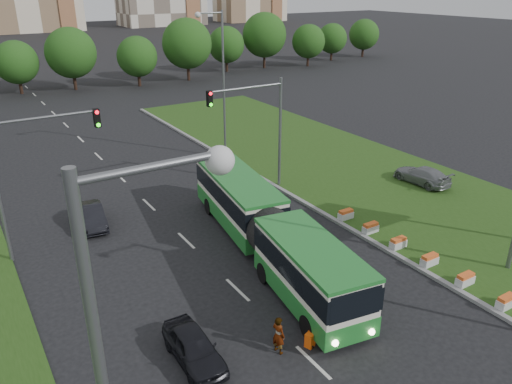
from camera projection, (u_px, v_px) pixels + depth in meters
ground at (287, 272)px, 26.11m from camera, size 360.00×360.00×0.00m
grass_median at (364, 176)px, 38.69m from camera, size 14.00×60.00×0.15m
median_kerb at (291, 195)px, 35.27m from camera, size 0.30×60.00×0.18m
lane_markings at (113, 170)px, 40.21m from camera, size 0.20×100.00×0.01m
flower_planters at (413, 251)px, 27.28m from camera, size 1.10×11.50×0.60m
traffic_mast_median at (261, 119)px, 34.15m from camera, size 5.76×0.32×8.00m
traffic_mast_left at (27, 163)px, 25.93m from camera, size 5.76×0.32×8.00m
street_lamps at (153, 126)px, 30.07m from camera, size 36.00×60.00×12.00m
tree_line at (123, 52)px, 72.07m from camera, size 120.00×8.00×9.00m
articulated_bus at (265, 229)px, 26.98m from camera, size 2.65×16.98×2.80m
car_left_near at (194, 347)px, 19.82m from camera, size 1.63×3.86×1.31m
car_left_far at (92, 216)px, 30.85m from camera, size 1.83×4.11×1.31m
car_median at (422, 175)px, 36.94m from camera, size 2.02×4.52×1.29m
pedestrian at (278, 335)px, 20.22m from camera, size 0.52×0.69×1.71m
shopping_trolley at (310, 340)px, 20.72m from camera, size 0.38×0.40×0.65m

